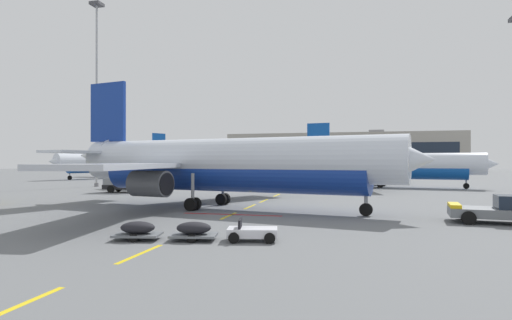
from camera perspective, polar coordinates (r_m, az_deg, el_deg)
ground at (r=50.87m, az=27.89°, el=-4.86°), size 400.00×400.00×0.00m
apron_paint_markings at (r=48.05m, az=2.16°, el=-5.16°), size 8.00×97.16×0.01m
airliner_foreground at (r=36.89m, az=-4.62°, el=-0.53°), size 34.67×33.97×12.20m
pushback_tug at (r=32.51m, az=30.67°, el=-5.93°), size 6.29×3.73×2.08m
airliner_mid_left at (r=108.09m, az=-18.55°, el=-0.36°), size 30.82×32.36×11.77m
airliner_far_right at (r=70.42m, az=17.93°, el=-0.73°), size 30.67×30.15×10.77m
catering_truck at (r=58.47m, az=-17.03°, el=-2.65°), size 7.26×3.38×3.14m
fuel_service_truck at (r=65.19m, az=-16.84°, el=-2.39°), size 7.23×3.28×3.14m
baggage_train at (r=22.39m, az=-8.46°, el=-9.55°), size 8.72×3.11×1.14m
apron_light_mast_near at (r=74.74m, az=-21.04°, el=10.86°), size 1.80×1.80×30.42m
terminal_satellite at (r=180.34m, az=11.73°, el=0.98°), size 93.67×27.67×17.22m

